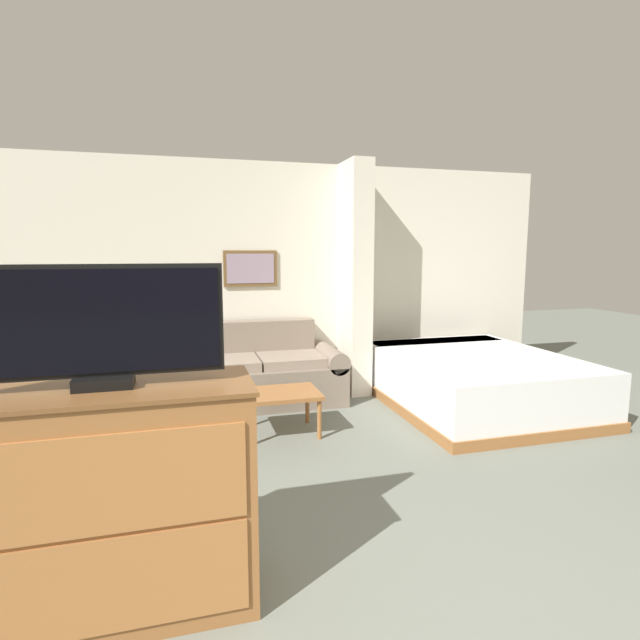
% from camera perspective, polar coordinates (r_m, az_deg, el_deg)
% --- Properties ---
extents(wall_back, '(6.48, 0.16, 2.60)m').
position_cam_1_polar(wall_back, '(5.80, -4.23, 4.70)').
color(wall_back, silver).
rests_on(wall_back, ground_plane).
extents(wall_partition_pillar, '(0.24, 0.55, 2.60)m').
position_cam_1_polar(wall_partition_pillar, '(5.68, 4.00, 4.68)').
color(wall_partition_pillar, silver).
rests_on(wall_partition_pillar, ground_plane).
extents(couch, '(1.80, 0.84, 0.85)m').
position_cam_1_polar(couch, '(5.42, -7.15, -6.13)').
color(couch, gray).
rests_on(couch, ground_plane).
extents(coffee_table, '(0.70, 0.51, 0.38)m').
position_cam_1_polar(coffee_table, '(4.47, -4.67, -8.77)').
color(coffee_table, '#996033').
rests_on(coffee_table, ground_plane).
extents(side_table, '(0.45, 0.45, 0.58)m').
position_cam_1_polar(side_table, '(5.26, -18.95, -5.01)').
color(side_table, '#996033').
rests_on(side_table, ground_plane).
extents(table_lamp, '(0.37, 0.37, 0.44)m').
position_cam_1_polar(table_lamp, '(5.18, -19.14, -0.78)').
color(table_lamp, tan).
rests_on(table_lamp, side_table).
extents(tv_dresser, '(1.25, 0.52, 1.04)m').
position_cam_1_polar(tv_dresser, '(2.52, -22.71, -18.62)').
color(tv_dresser, '#996033').
rests_on(tv_dresser, ground_plane).
extents(tv, '(1.01, 0.16, 0.53)m').
position_cam_1_polar(tv, '(2.29, -23.76, -0.59)').
color(tv, black).
rests_on(tv, tv_dresser).
extents(bed, '(1.78, 2.19, 0.55)m').
position_cam_1_polar(bed, '(5.53, 17.13, -6.49)').
color(bed, '#996033').
rests_on(bed, ground_plane).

